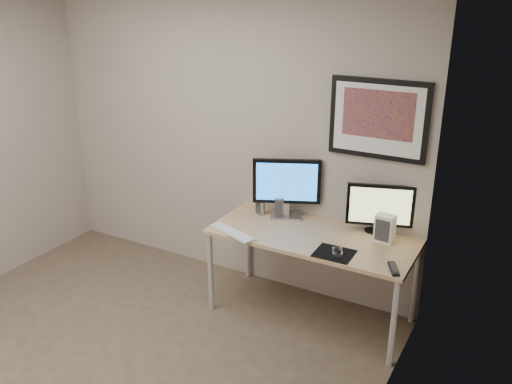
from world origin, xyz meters
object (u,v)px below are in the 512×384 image
(desk, at_px, (312,242))
(monitor_large, at_px, (287,186))
(fan_unit, at_px, (385,228))
(speaker_right, at_px, (279,208))
(monitor_tv, at_px, (380,208))
(keyboard, at_px, (232,232))
(speaker_left, at_px, (261,205))
(framed_art, at_px, (378,119))

(desk, xyz_separation_m, monitor_large, (-0.33, 0.21, 0.35))
(fan_unit, bearing_deg, desk, -157.56)
(desk, distance_m, speaker_right, 0.44)
(monitor_tv, bearing_deg, keyboard, -168.96)
(speaker_left, xyz_separation_m, fan_unit, (1.07, -0.00, 0.02))
(framed_art, height_order, monitor_large, framed_art)
(monitor_large, xyz_separation_m, keyboard, (-0.23, -0.49, -0.27))
(framed_art, distance_m, fan_unit, 0.82)
(framed_art, xyz_separation_m, monitor_tv, (0.08, -0.05, -0.68))
(monitor_tv, height_order, fan_unit, monitor_tv)
(monitor_large, relative_size, keyboard, 1.16)
(framed_art, bearing_deg, speaker_right, -166.94)
(keyboard, bearing_deg, desk, 45.43)
(monitor_tv, xyz_separation_m, keyboard, (-1.00, -0.56, -0.21))
(monitor_large, relative_size, monitor_tv, 1.05)
(desk, xyz_separation_m, keyboard, (-0.56, -0.28, 0.07))
(monitor_tv, bearing_deg, speaker_left, 168.53)
(monitor_tv, distance_m, fan_unit, 0.18)
(monitor_large, xyz_separation_m, monitor_tv, (0.77, 0.07, -0.07))
(desk, height_order, monitor_tv, monitor_tv)
(monitor_large, bearing_deg, framed_art, -14.22)
(monitor_large, bearing_deg, desk, -56.50)
(desk, bearing_deg, framed_art, 43.46)
(desk, distance_m, monitor_large, 0.53)
(monitor_large, xyz_separation_m, speaker_left, (-0.21, -0.05, -0.19))
(monitor_large, relative_size, speaker_left, 3.02)
(desk, height_order, monitor_large, monitor_large)
(desk, height_order, keyboard, keyboard)
(monitor_large, distance_m, speaker_left, 0.29)
(speaker_left, relative_size, speaker_right, 0.92)
(speaker_right, relative_size, fan_unit, 0.88)
(desk, bearing_deg, keyboard, -153.63)
(monitor_tv, distance_m, keyboard, 1.16)
(framed_art, height_order, monitor_tv, framed_art)
(desk, distance_m, monitor_tv, 0.59)
(desk, xyz_separation_m, speaker_right, (-0.37, 0.16, 0.16))
(framed_art, bearing_deg, monitor_tv, -31.65)
(monitor_tv, relative_size, speaker_right, 2.64)
(speaker_left, bearing_deg, desk, -1.51)
(framed_art, distance_m, speaker_right, 1.09)
(fan_unit, bearing_deg, monitor_tv, 130.33)
(monitor_tv, xyz_separation_m, speaker_right, (-0.81, -0.12, -0.12))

